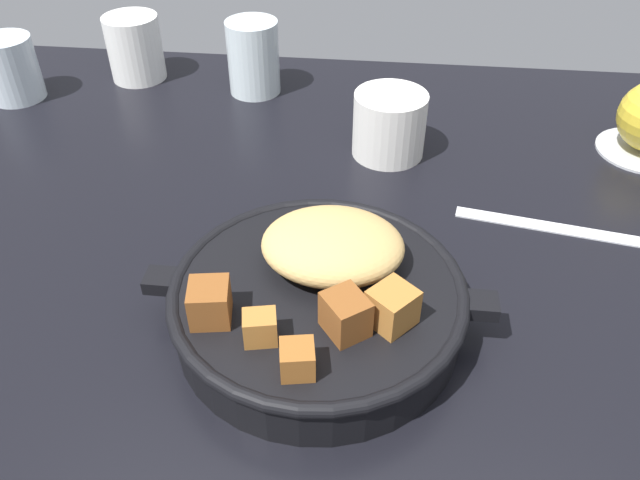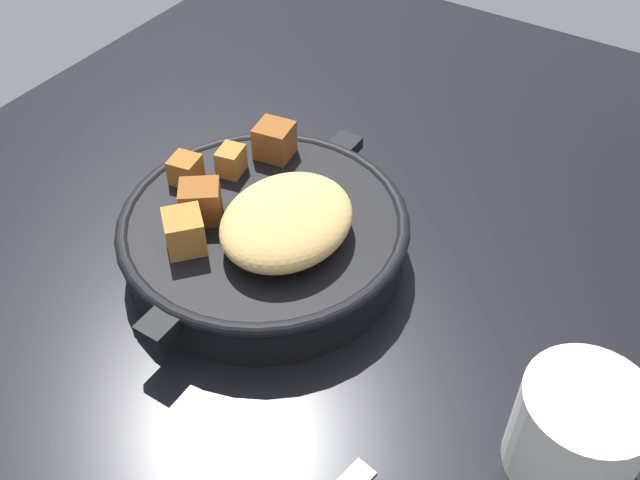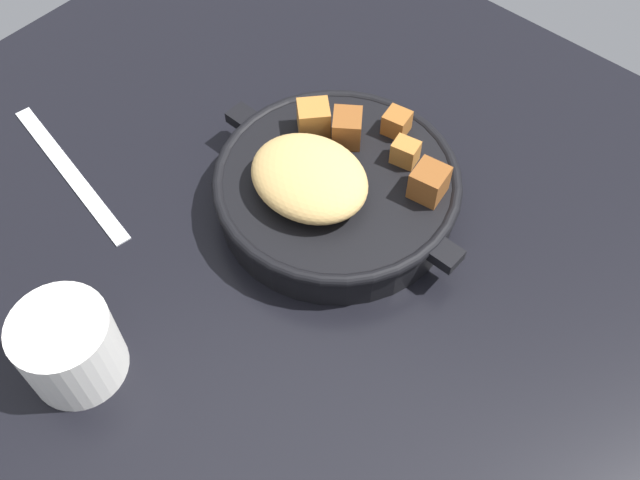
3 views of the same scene
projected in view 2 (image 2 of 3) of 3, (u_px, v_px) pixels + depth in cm
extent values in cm
cube|color=black|center=(361.00, 283.00, 61.54)|extent=(98.59, 90.73, 2.40)
cylinder|color=black|center=(265.00, 238.00, 60.59)|extent=(23.25, 23.25, 4.36)
torus|color=black|center=(264.00, 222.00, 59.32)|extent=(23.98, 23.98, 1.20)
cube|color=black|center=(158.00, 327.00, 51.74)|extent=(2.64, 2.40, 1.20)
cube|color=black|center=(345.00, 146.00, 67.33)|extent=(2.64, 2.40, 1.20)
ellipsoid|color=tan|center=(287.00, 221.00, 56.08)|extent=(11.63, 9.63, 3.81)
cube|color=#935623|center=(185.00, 170.00, 61.83)|extent=(2.74, 2.71, 2.33)
cube|color=#A86B2D|center=(231.00, 161.00, 62.66)|extent=(2.76, 2.42, 2.40)
cube|color=brown|center=(200.00, 202.00, 58.15)|extent=(4.12, 4.20, 3.18)
cube|color=brown|center=(274.00, 140.00, 64.22)|extent=(3.42, 3.51, 3.07)
cube|color=#A86B2D|center=(184.00, 232.00, 55.70)|extent=(4.23, 4.25, 3.09)
cylinder|color=silver|center=(577.00, 431.00, 45.71)|extent=(8.22, 8.22, 7.36)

